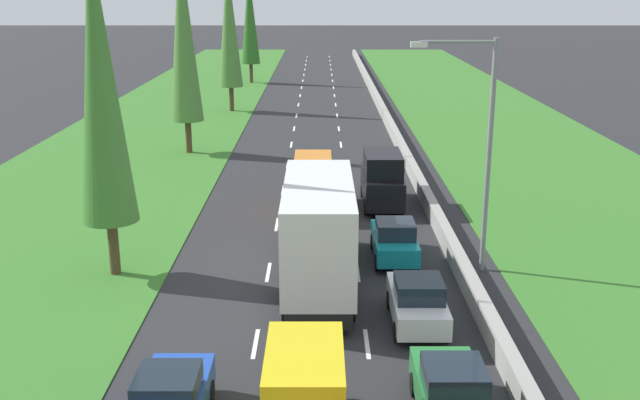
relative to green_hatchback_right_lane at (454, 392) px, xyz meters
The scene contains 17 objects.
ground_plane 43.41m from the green_hatchback_right_lane, 94.81° to the left, with size 300.00×300.00×0.00m, color #28282B.
grass_verge_left 46.22m from the green_hatchback_right_lane, 110.63° to the left, with size 14.00×140.00×0.04m, color #387528.
grass_verge_right 44.57m from the green_hatchback_right_lane, 76.09° to the left, with size 14.00×140.00×0.04m, color #387528.
median_barrier 43.30m from the green_hatchback_right_lane, 87.27° to the left, with size 0.44×120.00×0.85m, color #9E9B93.
lane_markings 43.41m from the green_hatchback_right_lane, 94.81° to the left, with size 3.64×116.00×0.01m.
green_hatchback_right_lane is the anchor object (origin of this frame).
white_hatchback_right_lane 5.60m from the green_hatchback_right_lane, 91.60° to the left, with size 1.74×3.90×1.72m.
white_box_truck_centre_lane 9.75m from the green_hatchback_right_lane, 110.66° to the left, with size 2.46×9.40×4.18m.
orange_van_centre_lane 18.86m from the green_hatchback_right_lane, 101.33° to the left, with size 1.96×4.90×2.82m.
blue_hatchback_left_lane 7.11m from the green_hatchback_right_lane, behind, with size 1.74×3.90×1.72m.
teal_hatchback_right_lane 11.66m from the green_hatchback_right_lane, 91.59° to the left, with size 1.74×3.90×1.72m.
black_van_right_lane 19.28m from the green_hatchback_right_lane, 90.66° to the left, with size 1.96×4.90×2.82m.
poplar_tree_second 16.55m from the green_hatchback_right_lane, 138.32° to the left, with size 2.12×2.12×12.85m.
poplar_tree_third 34.63m from the green_hatchback_right_lane, 110.96° to the left, with size 2.15×2.15×13.80m.
poplar_tree_fourth 50.38m from the green_hatchback_right_lane, 102.99° to the left, with size 2.13×2.13×13.01m.
poplar_tree_fifth 69.66m from the green_hatchback_right_lane, 99.34° to the left, with size 2.11×2.11×12.56m.
street_light_mast 11.73m from the green_hatchback_right_lane, 75.71° to the left, with size 3.20×0.28×9.00m.
Camera 1 is at (0.28, 0.07, 10.83)m, focal length 41.40 mm.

